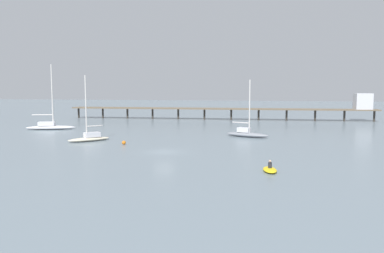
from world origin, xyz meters
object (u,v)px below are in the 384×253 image
(sailboat_cream, at_px, (90,137))
(dinghy_yellow, at_px, (270,169))
(pier, at_px, (266,107))
(sailboat_gray, at_px, (247,133))
(mooring_buoy_far, at_px, (124,143))
(sailboat_white, at_px, (50,126))

(sailboat_cream, distance_m, dinghy_yellow, 31.72)
(dinghy_yellow, bearing_deg, pier, 90.93)
(pier, relative_size, dinghy_yellow, 25.76)
(pier, xyz_separation_m, sailboat_gray, (-2.84, -34.19, -2.79))
(mooring_buoy_far, bearing_deg, sailboat_gray, 36.06)
(mooring_buoy_far, bearing_deg, dinghy_yellow, -34.42)
(sailboat_white, height_order, sailboat_cream, sailboat_white)
(sailboat_gray, xyz_separation_m, sailboat_cream, (-23.26, -9.78, -0.01))
(pier, xyz_separation_m, dinghy_yellow, (0.98, -60.49, -3.24))
(dinghy_yellow, bearing_deg, sailboat_white, 144.30)
(pier, bearing_deg, sailboat_gray, -94.75)
(pier, distance_m, mooring_buoy_far, 50.46)
(pier, height_order, sailboat_white, sailboat_white)
(sailboat_white, bearing_deg, sailboat_gray, -6.04)
(mooring_buoy_far, bearing_deg, pier, 67.10)
(pier, distance_m, sailboat_cream, 51.21)
(pier, height_order, sailboat_cream, sailboat_cream)
(pier, xyz_separation_m, mooring_buoy_far, (-19.59, -46.39, -3.17))
(sailboat_cream, distance_m, mooring_buoy_far, 6.95)
(sailboat_cream, bearing_deg, dinghy_yellow, -31.38)
(sailboat_white, distance_m, dinghy_yellow, 52.03)
(pier, relative_size, sailboat_cream, 7.76)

